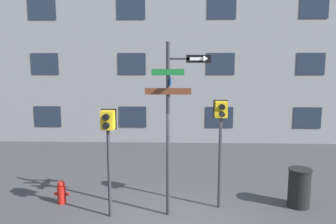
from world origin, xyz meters
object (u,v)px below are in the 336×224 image
object	(u,v)px
pedestrian_signal_left	(108,133)
trash_bin	(299,188)
fire_hydrant	(62,192)
street_sign_pole	(172,114)
pedestrian_signal_right	(221,125)

from	to	relation	value
pedestrian_signal_left	trash_bin	world-z (taller)	pedestrian_signal_left
fire_hydrant	street_sign_pole	bearing A→B (deg)	-11.06
pedestrian_signal_left	trash_bin	distance (m)	5.05
street_sign_pole	fire_hydrant	size ratio (longest dim) A/B	6.69
street_sign_pole	trash_bin	world-z (taller)	street_sign_pole
fire_hydrant	trash_bin	bearing A→B (deg)	0.12
fire_hydrant	pedestrian_signal_right	bearing A→B (deg)	-1.65
pedestrian_signal_left	pedestrian_signal_right	distance (m)	2.75
pedestrian_signal_right	trash_bin	bearing A→B (deg)	3.64
street_sign_pole	fire_hydrant	distance (m)	3.68
street_sign_pole	trash_bin	size ratio (longest dim) A/B	4.13
pedestrian_signal_right	fire_hydrant	bearing A→B (deg)	178.35
pedestrian_signal_left	fire_hydrant	world-z (taller)	pedestrian_signal_left
street_sign_pole	pedestrian_signal_left	size ratio (longest dim) A/B	1.59
street_sign_pole	pedestrian_signal_left	xyz separation A→B (m)	(-1.48, -0.13, -0.43)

